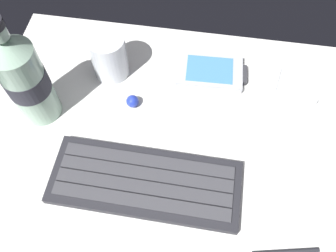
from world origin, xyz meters
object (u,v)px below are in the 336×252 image
at_px(keyboard, 145,182).
at_px(charger_block, 298,86).
at_px(juice_cup, 109,58).
at_px(trackball_mouse, 132,101).
at_px(water_bottle, 25,79).
at_px(stylus_pen, 286,251).
at_px(handheld_device, 210,72).

relative_size(keyboard, charger_block, 4.16).
relative_size(juice_cup, trackball_mouse, 3.86).
xyz_separation_m(water_bottle, stylus_pen, (0.42, -0.18, -0.09)).
xyz_separation_m(handheld_device, stylus_pen, (0.14, -0.30, -0.00)).
relative_size(keyboard, trackball_mouse, 13.24).
height_order(charger_block, trackball_mouse, charger_block).
xyz_separation_m(water_bottle, charger_block, (0.44, 0.11, -0.08)).
bearing_deg(juice_cup, charger_block, 1.48).
distance_m(trackball_mouse, stylus_pen, 0.34).
height_order(keyboard, trackball_mouse, trackball_mouse).
xyz_separation_m(water_bottle, trackball_mouse, (0.15, 0.03, -0.08)).
relative_size(charger_block, trackball_mouse, 3.18).
bearing_deg(water_bottle, juice_cup, 45.29).
height_order(keyboard, stylus_pen, keyboard).
relative_size(keyboard, stylus_pen, 3.07).
distance_m(water_bottle, trackball_mouse, 0.18).
bearing_deg(trackball_mouse, water_bottle, -167.31).
bearing_deg(juice_cup, handheld_device, 6.56).
distance_m(keyboard, charger_block, 0.32).
bearing_deg(juice_cup, trackball_mouse, -51.54).
bearing_deg(stylus_pen, charger_block, 73.74).
xyz_separation_m(keyboard, water_bottle, (-0.20, 0.11, 0.08)).
bearing_deg(handheld_device, trackball_mouse, -145.60).
distance_m(charger_block, trackball_mouse, 0.29).
bearing_deg(water_bottle, stylus_pen, -22.90).
relative_size(handheld_device, stylus_pen, 1.37).
bearing_deg(keyboard, charger_block, 42.46).
xyz_separation_m(keyboard, charger_block, (0.24, 0.22, 0.00)).
relative_size(water_bottle, charger_block, 2.97).
distance_m(juice_cup, trackball_mouse, 0.09).
bearing_deg(juice_cup, keyboard, -63.95).
bearing_deg(charger_block, juice_cup, -178.52).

